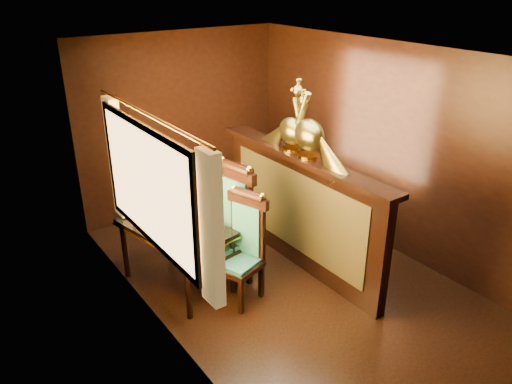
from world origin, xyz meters
The scene contains 8 objects.
ground centered at (0.00, 0.00, 0.00)m, with size 5.00×5.00×0.00m, color black.
room_shell centered at (-0.09, 0.02, 1.58)m, with size 3.04×5.04×2.52m.
partition centered at (0.32, 0.30, 0.71)m, with size 0.26×2.70×1.36m.
dining_table centered at (-1.06, 0.72, 0.66)m, with size 0.99×1.37×0.93m.
chair_left centered at (-0.56, 0.14, 0.63)m, with size 0.56×0.57×1.21m.
chair_right centered at (-0.51, 0.46, 0.73)m, with size 0.59×0.61×1.40m.
peacock_left centered at (0.33, 0.20, 1.77)m, with size 0.26×0.69×0.82m, color #1A4F2C, non-canonical shape.
peacock_right centered at (0.33, 0.49, 1.72)m, with size 0.23×0.61×0.72m, color #1A4F2C, non-canonical shape.
Camera 1 is at (-3.06, -3.59, 3.22)m, focal length 35.00 mm.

